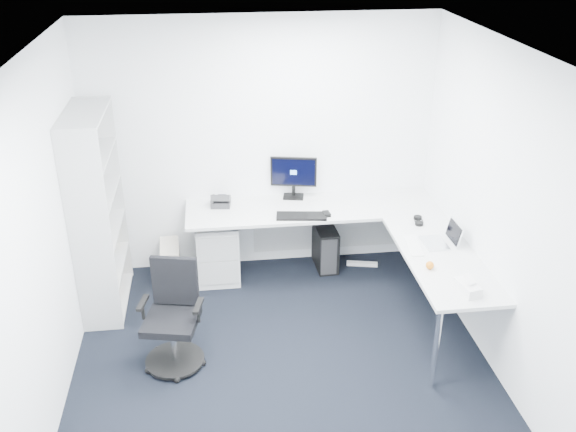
{
  "coord_description": "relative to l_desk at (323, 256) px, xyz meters",
  "views": [
    {
      "loc": [
        -0.51,
        -4.19,
        3.63
      ],
      "look_at": [
        0.15,
        1.05,
        1.05
      ],
      "focal_mm": 40.0,
      "sensor_mm": 36.0,
      "label": 1
    }
  ],
  "objects": [
    {
      "name": "wall_right",
      "position": [
        1.25,
        -1.4,
        0.95
      ],
      "size": [
        0.02,
        4.2,
        2.7
      ],
      "primitive_type": "cube",
      "color": "white",
      "rests_on": "ground"
    },
    {
      "name": "ground",
      "position": [
        -0.55,
        -1.4,
        -0.4
      ],
      "size": [
        4.2,
        4.2,
        0.0
      ],
      "primitive_type": "plane",
      "color": "black"
    },
    {
      "name": "wall_back",
      "position": [
        -0.55,
        0.7,
        0.95
      ],
      "size": [
        3.6,
        0.02,
        2.7
      ],
      "primitive_type": "cube",
      "color": "white",
      "rests_on": "ground"
    },
    {
      "name": "task_chair",
      "position": [
        -1.48,
        -1.02,
        0.08
      ],
      "size": [
        0.64,
        0.64,
        0.95
      ],
      "primitive_type": null,
      "rotation": [
        0.0,
        0.0,
        -0.22
      ],
      "color": "black",
      "rests_on": "ground"
    },
    {
      "name": "desk_phone",
      "position": [
        -1.0,
        0.5,
        0.47
      ],
      "size": [
        0.22,
        0.22,
        0.14
      ],
      "primitive_type": null,
      "rotation": [
        0.0,
        0.0,
        -0.12
      ],
      "color": "#29292B",
      "rests_on": "l_desk"
    },
    {
      "name": "ceiling",
      "position": [
        -0.55,
        -1.4,
        2.3
      ],
      "size": [
        4.2,
        4.2,
        0.0
      ],
      "primitive_type": "plane",
      "color": "white"
    },
    {
      "name": "laptop",
      "position": [
        0.94,
        -0.59,
        0.5
      ],
      "size": [
        0.31,
        0.3,
        0.21
      ],
      "primitive_type": null,
      "rotation": [
        0.0,
        0.0,
        0.03
      ],
      "color": "silver",
      "rests_on": "l_desk"
    },
    {
      "name": "orange_fruit",
      "position": [
        0.75,
        -1.02,
        0.43
      ],
      "size": [
        0.07,
        0.07,
        0.07
      ],
      "primitive_type": "sphere",
      "color": "orange",
      "rests_on": "l_desk"
    },
    {
      "name": "mouse",
      "position": [
        0.05,
        0.13,
        0.41
      ],
      "size": [
        0.07,
        0.11,
        0.03
      ],
      "primitive_type": "cube",
      "rotation": [
        0.0,
        0.0,
        0.1
      ],
      "color": "black",
      "rests_on": "l_desk"
    },
    {
      "name": "white_keyboard",
      "position": [
        0.73,
        -0.6,
        0.4
      ],
      "size": [
        0.16,
        0.41,
        0.01
      ],
      "primitive_type": "cube",
      "rotation": [
        0.0,
        0.0,
        -0.11
      ],
      "color": "silver",
      "rests_on": "l_desk"
    },
    {
      "name": "headphones",
      "position": [
        0.93,
        -0.13,
        0.42
      ],
      "size": [
        0.16,
        0.21,
        0.05
      ],
      "primitive_type": null,
      "rotation": [
        0.0,
        0.0,
        -0.2
      ],
      "color": "black",
      "rests_on": "l_desk"
    },
    {
      "name": "beige_pc_tower",
      "position": [
        -1.56,
        0.41,
        -0.19
      ],
      "size": [
        0.22,
        0.44,
        0.41
      ],
      "primitive_type": "cube",
      "rotation": [
        0.0,
        0.0,
        0.05
      ],
      "color": "beige",
      "rests_on": "ground"
    },
    {
      "name": "tissue_box",
      "position": [
        0.93,
        -1.41,
        0.44
      ],
      "size": [
        0.17,
        0.26,
        0.08
      ],
      "primitive_type": "cube",
      "rotation": [
        0.0,
        0.0,
        0.19
      ],
      "color": "silver",
      "rests_on": "l_desk"
    },
    {
      "name": "bookshelf",
      "position": [
        -2.17,
        0.05,
        0.6
      ],
      "size": [
        0.39,
        0.99,
        1.99
      ],
      "primitive_type": null,
      "color": "#AFB1B1",
      "rests_on": "ground"
    },
    {
      "name": "l_desk",
      "position": [
        0.0,
        0.0,
        0.0
      ],
      "size": [
        2.72,
        1.53,
        0.8
      ],
      "primitive_type": null,
      "color": "silver",
      "rests_on": "ground"
    },
    {
      "name": "wall_left",
      "position": [
        -2.35,
        -1.4,
        0.95
      ],
      "size": [
        0.02,
        4.2,
        2.7
      ],
      "primitive_type": "cube",
      "color": "white",
      "rests_on": "ground"
    },
    {
      "name": "black_pc_tower",
      "position": [
        0.12,
        0.5,
        -0.16
      ],
      "size": [
        0.24,
        0.49,
        0.47
      ],
      "primitive_type": "cube",
      "rotation": [
        0.0,
        0.0,
        0.05
      ],
      "color": "black",
      "rests_on": "ground"
    },
    {
      "name": "drawer_pedestal",
      "position": [
        -1.06,
        0.41,
        -0.06
      ],
      "size": [
        0.44,
        0.54,
        0.67
      ],
      "primitive_type": "cube",
      "color": "silver",
      "rests_on": "ground"
    },
    {
      "name": "monitor",
      "position": [
        -0.22,
        0.61,
        0.63
      ],
      "size": [
        0.51,
        0.25,
        0.47
      ],
      "primitive_type": null,
      "rotation": [
        0.0,
        0.0,
        -0.2
      ],
      "color": "black",
      "rests_on": "l_desk"
    },
    {
      "name": "power_strip",
      "position": [
        0.53,
        0.44,
        -0.38
      ],
      "size": [
        0.34,
        0.13,
        0.04
      ],
      "primitive_type": "cube",
      "rotation": [
        0.0,
        0.0,
        -0.22
      ],
      "color": "silver",
      "rests_on": "ground"
    },
    {
      "name": "black_keyboard",
      "position": [
        -0.2,
        0.12,
        0.41
      ],
      "size": [
        0.52,
        0.24,
        0.02
      ],
      "primitive_type": "cube",
      "rotation": [
        0.0,
        0.0,
        -0.13
      ],
      "color": "black",
      "rests_on": "l_desk"
    }
  ]
}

